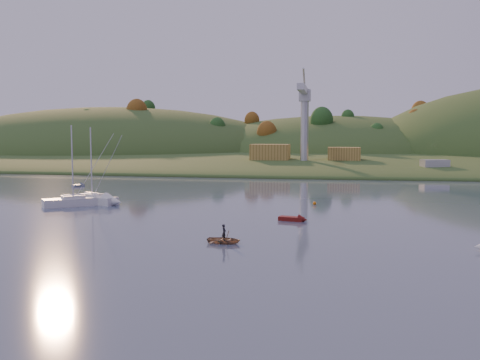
% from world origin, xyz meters
% --- Properties ---
extents(ground, '(500.00, 500.00, 0.00)m').
position_xyz_m(ground, '(0.00, 0.00, 0.00)').
color(ground, '#343E55').
rests_on(ground, ground).
extents(far_shore, '(620.00, 220.00, 1.50)m').
position_xyz_m(far_shore, '(0.00, 230.00, 0.00)').
color(far_shore, '#2B471C').
rests_on(far_shore, ground).
extents(shore_slope, '(640.00, 150.00, 7.00)m').
position_xyz_m(shore_slope, '(0.00, 165.00, 0.00)').
color(shore_slope, '#2B471C').
rests_on(shore_slope, ground).
extents(hill_left, '(170.00, 140.00, 44.00)m').
position_xyz_m(hill_left, '(-90.00, 200.00, 0.00)').
color(hill_left, '#2B471C').
rests_on(hill_left, ground).
extents(hill_center, '(140.00, 120.00, 36.00)m').
position_xyz_m(hill_center, '(10.00, 210.00, 0.00)').
color(hill_center, '#2B471C').
rests_on(hill_center, ground).
extents(hillside_trees, '(280.00, 50.00, 32.00)m').
position_xyz_m(hillside_trees, '(0.00, 185.00, 0.00)').
color(hillside_trees, '#194819').
rests_on(hillside_trees, ground).
extents(wharf, '(42.00, 16.00, 2.40)m').
position_xyz_m(wharf, '(5.00, 122.00, 1.20)').
color(wharf, slate).
rests_on(wharf, ground).
extents(shed_west, '(11.00, 8.00, 4.80)m').
position_xyz_m(shed_west, '(-8.00, 123.00, 4.80)').
color(shed_west, olive).
rests_on(shed_west, wharf).
extents(shed_east, '(9.00, 7.00, 4.00)m').
position_xyz_m(shed_east, '(13.00, 124.00, 4.40)').
color(shed_east, olive).
rests_on(shed_east, wharf).
extents(dock_crane, '(3.20, 28.00, 20.30)m').
position_xyz_m(dock_crane, '(2.00, 118.39, 17.17)').
color(dock_crane, '#B7B7BC').
rests_on(dock_crane, wharf).
extents(sailboat_near, '(8.12, 7.18, 11.63)m').
position_xyz_m(sailboat_near, '(-26.08, 39.96, 0.75)').
color(sailboat_near, silver).
rests_on(sailboat_near, ground).
extents(sailboat_far, '(8.54, 4.78, 11.36)m').
position_xyz_m(sailboat_far, '(-24.55, 42.78, 0.74)').
color(sailboat_far, silver).
rests_on(sailboat_far, ground).
extents(canoe, '(3.45, 2.60, 0.68)m').
position_xyz_m(canoe, '(0.77, 18.40, 0.34)').
color(canoe, '#9F7957').
rests_on(canoe, ground).
extents(paddler, '(0.43, 0.61, 1.58)m').
position_xyz_m(paddler, '(0.77, 18.40, 0.79)').
color(paddler, black).
rests_on(paddler, ground).
extents(red_tender, '(3.65, 1.96, 1.18)m').
position_xyz_m(red_tender, '(6.60, 32.55, 0.25)').
color(red_tender, '#5F110D').
rests_on(red_tender, ground).
extents(grey_dinghy, '(2.12, 2.96, 1.04)m').
position_xyz_m(grey_dinghy, '(-38.60, 66.59, 0.21)').
color(grey_dinghy, slate).
rests_on(grey_dinghy, ground).
extents(work_vessel, '(16.00, 9.46, 3.88)m').
position_xyz_m(work_vessel, '(35.00, 108.00, 1.38)').
color(work_vessel, slate).
rests_on(work_vessel, ground).
extents(buoy_1, '(0.50, 0.50, 0.50)m').
position_xyz_m(buoy_1, '(8.09, 47.39, 0.25)').
color(buoy_1, orange).
rests_on(buoy_1, ground).
extents(buoy_2, '(0.50, 0.50, 0.50)m').
position_xyz_m(buoy_2, '(-22.49, 43.08, 0.25)').
color(buoy_2, orange).
rests_on(buoy_2, ground).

